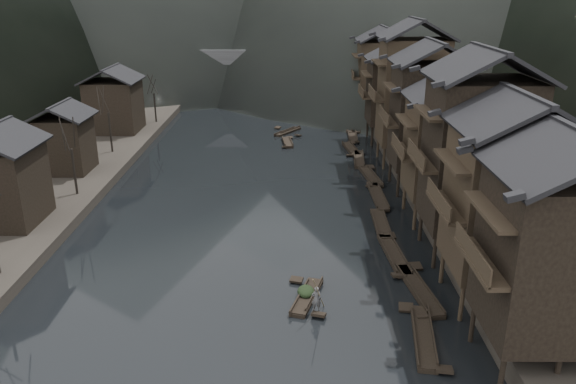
{
  "coord_description": "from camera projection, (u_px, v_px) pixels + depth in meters",
  "views": [
    {
      "loc": [
        3.58,
        -33.7,
        19.68
      ],
      "look_at": [
        3.34,
        13.1,
        2.5
      ],
      "focal_mm": 35.0,
      "sensor_mm": 36.0,
      "label": 1
    }
  ],
  "objects": [
    {
      "name": "stilt_houses",
      "position": [
        435.0,
        105.0,
        53.34
      ],
      "size": [
        9.0,
        67.6,
        16.69
      ],
      "color": "black",
      "rests_on": "ground"
    },
    {
      "name": "left_houses",
      "position": [
        48.0,
        137.0,
        55.46
      ],
      "size": [
        8.1,
        53.2,
        8.73
      ],
      "color": "black",
      "rests_on": "left_bank"
    },
    {
      "name": "left_bank",
      "position": [
        6.0,
        136.0,
        75.94
      ],
      "size": [
        40.0,
        200.0,
        1.2
      ],
      "primitive_type": "cube",
      "color": "#2D2823",
      "rests_on": "ground"
    },
    {
      "name": "water",
      "position": [
        238.0,
        292.0,
        38.43
      ],
      "size": [
        300.0,
        300.0,
        0.0
      ],
      "primitive_type": "plane",
      "color": "black",
      "rests_on": "ground"
    },
    {
      "name": "bamboo_pole",
      "position": [
        320.0,
        258.0,
        34.54
      ],
      "size": [
        1.04,
        2.46,
        3.64
      ],
      "primitive_type": "cylinder",
      "rotation": [
        0.62,
        0.0,
        -0.38
      ],
      "color": "#8C7A51",
      "rests_on": "boatman"
    },
    {
      "name": "midriver_boats",
      "position": [
        293.0,
        124.0,
        84.18
      ],
      "size": [
        5.22,
        30.39,
        0.45
      ],
      "color": "black",
      "rests_on": "water"
    },
    {
      "name": "right_bank",
      "position": [
        524.0,
        135.0,
        75.5
      ],
      "size": [
        40.0,
        200.0,
        1.8
      ],
      "primitive_type": "cube",
      "color": "#2D2823",
      "rests_on": "ground"
    },
    {
      "name": "hero_sampan",
      "position": [
        307.0,
        296.0,
        37.49
      ],
      "size": [
        2.45,
        5.28,
        0.44
      ],
      "color": "black",
      "rests_on": "water"
    },
    {
      "name": "bare_trees",
      "position": [
        63.0,
        145.0,
        50.56
      ],
      "size": [
        3.89,
        60.31,
        7.77
      ],
      "color": "black",
      "rests_on": "left_bank"
    },
    {
      "name": "cargo_heap",
      "position": [
        306.0,
        287.0,
        37.51
      ],
      "size": [
        1.16,
        1.51,
        0.69
      ],
      "primitive_type": "ellipsoid",
      "color": "black",
      "rests_on": "hero_sampan"
    },
    {
      "name": "moored_sampans",
      "position": [
        364.0,
        169.0,
        63.5
      ],
      "size": [
        3.2,
        72.04,
        0.47
      ],
      "color": "black",
      "rests_on": "water"
    },
    {
      "name": "boatman",
      "position": [
        316.0,
        296.0,
        35.46
      ],
      "size": [
        0.66,
        0.46,
        1.73
      ],
      "primitive_type": "imported",
      "rotation": [
        0.0,
        0.0,
        3.22
      ],
      "color": "#5B5B5D",
      "rests_on": "hero_sampan"
    },
    {
      "name": "stone_bridge",
      "position": [
        272.0,
        70.0,
        104.26
      ],
      "size": [
        40.0,
        6.0,
        9.0
      ],
      "color": "#4C4C4F",
      "rests_on": "ground"
    }
  ]
}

